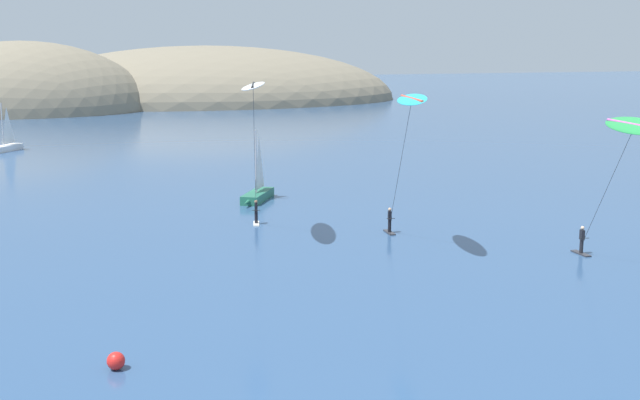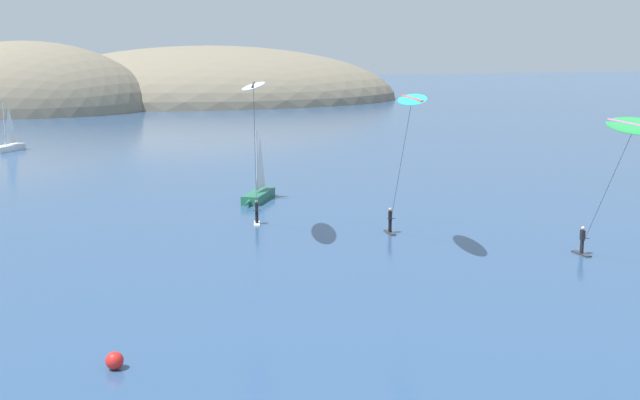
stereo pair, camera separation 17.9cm
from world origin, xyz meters
name	(u,v)px [view 2 (the right image)]	position (x,y,z in m)	size (l,w,h in m)	color
headland_island	(131,104)	(8.45, 157.20, 0.00)	(110.61, 64.52, 26.19)	#7A705B
sailboat_near	(257,193)	(6.97, 43.41, 0.64)	(3.97, 5.55, 5.70)	#23664C
sailboat_far	(6,146)	(-13.32, 82.49, 0.64)	(4.18, 5.43, 5.70)	white
kitesurfer_white	(254,96)	(3.60, 30.68, 9.18)	(3.22, 8.86, 10.08)	silver
kitesurfer_green	(630,136)	(20.11, 16.46, 7.57)	(2.47, 8.85, 8.61)	#2D2D33
kitesurfer_cyan	(410,111)	(11.42, 24.79, 8.49)	(2.69, 9.04, 9.54)	#2D2D33
marker_buoy	(114,361)	(-6.64, 12.33, 0.35)	(0.70, 0.70, 0.70)	red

